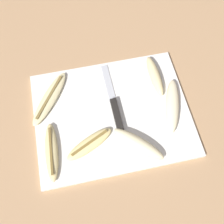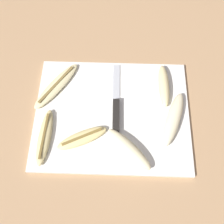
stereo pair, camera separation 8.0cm
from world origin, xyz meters
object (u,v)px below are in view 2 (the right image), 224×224
knife (116,109)px  banana_spotted_left (45,137)px  banana_ripe_center (164,86)px  banana_golden_short (82,138)px  banana_soft_right (56,86)px  banana_cream_curved (129,149)px  banana_bright_far (173,119)px

knife → banana_spotted_left: banana_spotted_left is taller
banana_ripe_center → banana_spotted_left: (-0.36, -0.18, -0.01)m
banana_golden_short → banana_ripe_center: (0.25, 0.18, 0.01)m
banana_soft_right → banana_spotted_left: bearing=-94.5°
banana_cream_curved → banana_spotted_left: bearing=172.8°
knife → banana_ripe_center: bearing=28.4°
banana_golden_short → banana_bright_far: size_ratio=0.84×
banana_spotted_left → knife: bearing=25.2°
banana_cream_curved → banana_bright_far: size_ratio=0.78×
banana_soft_right → banana_golden_short: 0.20m
banana_soft_right → banana_bright_far: size_ratio=1.03×
knife → banana_spotted_left: bearing=-155.6°
banana_bright_far → banana_spotted_left: size_ratio=1.06×
banana_ripe_center → banana_spotted_left: 0.40m
banana_bright_far → banana_soft_right: bearing=163.6°
banana_golden_short → banana_bright_far: 0.28m
banana_golden_short → banana_soft_right: bearing=119.0°
knife → banana_ripe_center: 0.17m
banana_golden_short → banana_cream_curved: bearing=-12.7°
banana_ripe_center → banana_spotted_left: size_ratio=0.86×
knife → banana_golden_short: bearing=-135.5°
banana_soft_right → banana_ripe_center: 0.34m
banana_ripe_center → banana_spotted_left: banana_ripe_center is taller
knife → banana_golden_short: size_ratio=1.55×
knife → banana_cream_curved: (0.04, -0.13, 0.01)m
knife → banana_bright_far: banana_bright_far is taller
banana_golden_short → banana_ripe_center: bearing=36.3°
banana_cream_curved → knife: bearing=107.3°
banana_bright_far → banana_ripe_center: 0.12m
banana_spotted_left → banana_cream_curved: bearing=-7.2°
knife → banana_spotted_left: (-0.21, -0.10, 0.00)m
knife → banana_soft_right: 0.21m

